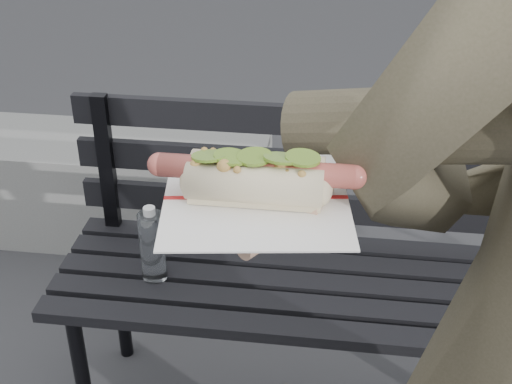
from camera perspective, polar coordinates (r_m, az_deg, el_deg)
park_bench at (r=1.87m, az=6.96°, el=-4.87°), size 1.50×0.44×0.88m
concrete_block at (r=2.84m, az=-11.30°, el=0.41°), size 1.20×0.40×0.40m
held_hotdog at (r=0.79m, az=15.03°, el=3.96°), size 0.63×0.33×0.20m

